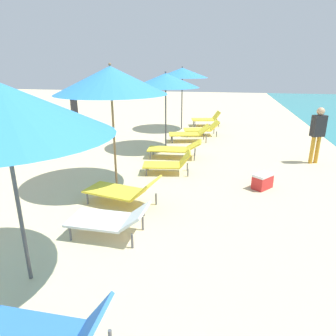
# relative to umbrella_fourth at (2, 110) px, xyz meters

# --- Properties ---
(umbrella_fourth) EXTENTS (2.48, 2.48, 2.60)m
(umbrella_fourth) POSITION_rel_umbrella_fourth_xyz_m (0.00, 0.00, 0.00)
(umbrella_fourth) COLOR #4C4C51
(umbrella_fourth) RESTS_ON ground
(lounger_fourth_shoreside) EXTENTS (1.32, 0.69, 0.55)m
(lounger_fourth_shoreside) POSITION_rel_umbrella_fourth_xyz_m (0.66, 1.23, -1.94)
(lounger_fourth_shoreside) COLOR white
(lounger_fourth_shoreside) RESTS_ON ground
(umbrella_fifth) EXTENTS (2.44, 2.44, 2.75)m
(umbrella_fifth) POSITION_rel_umbrella_fourth_xyz_m (-0.01, 3.37, 0.16)
(umbrella_fifth) COLOR olive
(umbrella_fifth) RESTS_ON ground
(lounger_fifth_shoreside) EXTENTS (1.31, 0.75, 0.59)m
(lounger_fifth_shoreside) POSITION_rel_umbrella_fourth_xyz_m (1.04, 4.44, -1.96)
(lounger_fifth_shoreside) COLOR yellow
(lounger_fifth_shoreside) RESTS_ON ground
(lounger_fifth_inland) EXTENTS (1.62, 0.95, 0.65)m
(lounger_fifth_inland) POSITION_rel_umbrella_fourth_xyz_m (0.50, 2.40, -1.92)
(lounger_fifth_inland) COLOR yellow
(lounger_fifth_inland) RESTS_ON ground
(umbrella_sixth) EXTENTS (2.18, 2.18, 2.52)m
(umbrella_sixth) POSITION_rel_umbrella_fourth_xyz_m (0.47, 6.93, -0.00)
(umbrella_sixth) COLOR #4C4C51
(umbrella_sixth) RESTS_ON ground
(lounger_sixth_shoreside) EXTENTS (1.60, 0.97, 0.61)m
(lounger_sixth_shoreside) POSITION_rel_umbrella_fourth_xyz_m (1.16, 8.06, -1.92)
(lounger_sixth_shoreside) COLOR yellow
(lounger_sixth_shoreside) RESTS_ON ground
(lounger_sixth_inland) EXTENTS (1.66, 0.73, 0.55)m
(lounger_sixth_inland) POSITION_rel_umbrella_fourth_xyz_m (0.97, 5.88, -1.94)
(lounger_sixth_inland) COLOR yellow
(lounger_sixth_inland) RESTS_ON ground
(umbrella_farthest) EXTENTS (2.19, 2.19, 2.66)m
(umbrella_farthest) POSITION_rel_umbrella_fourth_xyz_m (0.52, 10.27, 0.15)
(umbrella_farthest) COLOR #4C4C51
(umbrella_farthest) RESTS_ON ground
(lounger_farthest_shoreside) EXTENTS (1.39, 0.94, 0.68)m
(lounger_farthest_shoreside) POSITION_rel_umbrella_fourth_xyz_m (1.56, 11.26, -1.90)
(lounger_farthest_shoreside) COLOR yellow
(lounger_farthest_shoreside) RESTS_ON ground
(lounger_farthest_inland) EXTENTS (1.50, 0.95, 0.59)m
(lounger_farthest_inland) POSITION_rel_umbrella_fourth_xyz_m (1.53, 9.15, -1.95)
(lounger_farthest_inland) COLOR yellow
(lounger_farthest_inland) RESTS_ON ground
(person_walking_near) EXTENTS (0.42, 0.34, 1.60)m
(person_walking_near) POSITION_rel_umbrella_fourth_xyz_m (5.00, 6.10, -1.27)
(person_walking_near) COLOR orange
(person_walking_near) RESTS_ON ground
(person_walking_far) EXTENTS (0.38, 0.42, 1.70)m
(person_walking_far) POSITION_rel_umbrella_fourth_xyz_m (-3.20, 7.71, -1.21)
(person_walking_far) COLOR #3F9972
(person_walking_far) RESTS_ON ground
(cooler_box) EXTENTS (0.53, 0.56, 0.35)m
(cooler_box) POSITION_rel_umbrella_fourth_xyz_m (3.35, 3.84, -2.06)
(cooler_box) COLOR red
(cooler_box) RESTS_ON ground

